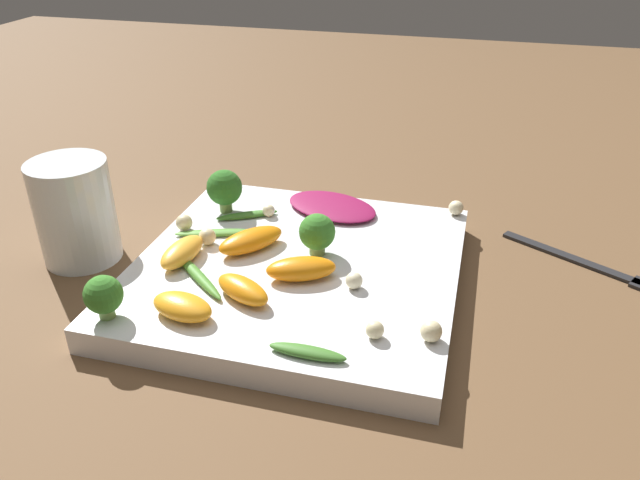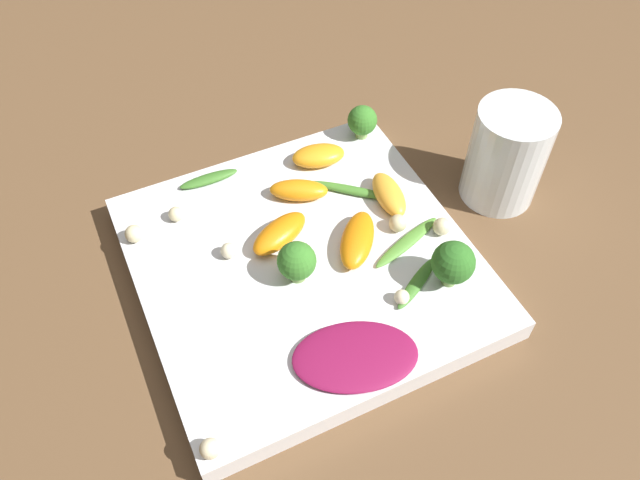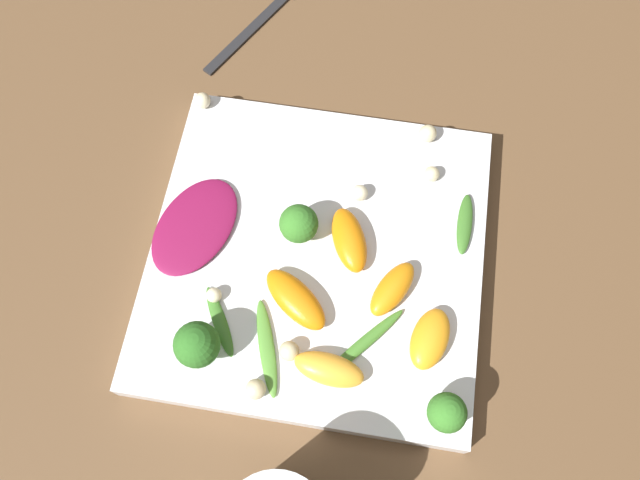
{
  "view_description": "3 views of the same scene",
  "coord_description": "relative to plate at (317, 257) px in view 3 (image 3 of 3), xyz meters",
  "views": [
    {
      "loc": [
        -0.49,
        -0.15,
        0.34
      ],
      "look_at": [
        0.02,
        -0.02,
        0.04
      ],
      "focal_mm": 35.0,
      "sensor_mm": 36.0,
      "label": 1
    },
    {
      "loc": [
        0.33,
        -0.14,
        0.49
      ],
      "look_at": [
        0.0,
        0.01,
        0.05
      ],
      "focal_mm": 35.0,
      "sensor_mm": 36.0,
      "label": 2
    },
    {
      "loc": [
        -0.04,
        0.2,
        0.56
      ],
      "look_at": [
        -0.0,
        -0.01,
        0.04
      ],
      "focal_mm": 35.0,
      "sensor_mm": 36.0,
      "label": 3
    }
  ],
  "objects": [
    {
      "name": "arugula_sprig_1",
      "position": [
        -0.13,
        -0.05,
        0.02
      ],
      "size": [
        0.02,
        0.06,
        0.01
      ],
      "color": "#3D7528",
      "rests_on": "plate"
    },
    {
      "name": "orange_segment_3",
      "position": [
        -0.03,
        -0.01,
        0.02
      ],
      "size": [
        0.05,
        0.07,
        0.02
      ],
      "color": "orange",
      "rests_on": "plate"
    },
    {
      "name": "arugula_sprig_2",
      "position": [
        0.03,
        0.1,
        0.02
      ],
      "size": [
        0.04,
        0.09,
        0.01
      ],
      "color": "#518E33",
      "rests_on": "plate"
    },
    {
      "name": "radicchio_leaf_0",
      "position": [
        0.12,
        -0.01,
        0.02
      ],
      "size": [
        0.1,
        0.12,
        0.01
      ],
      "color": "maroon",
      "rests_on": "plate"
    },
    {
      "name": "broccoli_floret_2",
      "position": [
        0.08,
        0.11,
        0.04
      ],
      "size": [
        0.04,
        0.04,
        0.05
      ],
      "color": "#7A9E51",
      "rests_on": "plate"
    },
    {
      "name": "macadamia_nut_0",
      "position": [
        0.08,
        0.06,
        0.02
      ],
      "size": [
        0.01,
        0.01,
        0.01
      ],
      "color": "beige",
      "rests_on": "plate"
    },
    {
      "name": "arugula_sprig_3",
      "position": [
        0.07,
        0.08,
        0.02
      ],
      "size": [
        0.04,
        0.06,
        0.01
      ],
      "color": "#3D7528",
      "rests_on": "plate"
    },
    {
      "name": "macadamia_nut_6",
      "position": [
        -0.1,
        -0.09,
        0.02
      ],
      "size": [
        0.01,
        0.01,
        0.01
      ],
      "color": "beige",
      "rests_on": "plate"
    },
    {
      "name": "orange_segment_4",
      "position": [
        0.01,
        0.05,
        0.02
      ],
      "size": [
        0.07,
        0.07,
        0.02
      ],
      "color": "orange",
      "rests_on": "plate"
    },
    {
      "name": "broccoli_floret_1",
      "position": [
        -0.13,
        0.13,
        0.03
      ],
      "size": [
        0.03,
        0.03,
        0.04
      ],
      "color": "#84AD5B",
      "rests_on": "plate"
    },
    {
      "name": "macadamia_nut_3",
      "position": [
        -0.03,
        -0.06,
        0.02
      ],
      "size": [
        0.02,
        0.02,
        0.02
      ],
      "color": "beige",
      "rests_on": "plate"
    },
    {
      "name": "macadamia_nut_5",
      "position": [
        0.03,
        0.13,
        0.02
      ],
      "size": [
        0.02,
        0.02,
        0.02
      ],
      "color": "beige",
      "rests_on": "plate"
    },
    {
      "name": "orange_segment_0",
      "position": [
        -0.03,
        0.11,
        0.02
      ],
      "size": [
        0.06,
        0.03,
        0.02
      ],
      "color": "#FCAD33",
      "rests_on": "plate"
    },
    {
      "name": "orange_segment_2",
      "position": [
        -0.07,
        0.03,
        0.02
      ],
      "size": [
        0.05,
        0.06,
        0.02
      ],
      "color": "orange",
      "rests_on": "plate"
    },
    {
      "name": "macadamia_nut_4",
      "position": [
        -0.09,
        -0.14,
        0.02
      ],
      "size": [
        0.02,
        0.02,
        0.02
      ],
      "color": "beige",
      "rests_on": "plate"
    },
    {
      "name": "plate",
      "position": [
        0.0,
        0.0,
        0.0
      ],
      "size": [
        0.3,
        0.3,
        0.03
      ],
      "color": "white",
      "rests_on": "ground_plane"
    },
    {
      "name": "macadamia_nut_2",
      "position": [
        0.01,
        0.1,
        0.02
      ],
      "size": [
        0.02,
        0.02,
        0.02
      ],
      "color": "beige",
      "rests_on": "plate"
    },
    {
      "name": "broccoli_floret_0",
      "position": [
        0.02,
        -0.01,
        0.04
      ],
      "size": [
        0.04,
        0.04,
        0.04
      ],
      "color": "#7A9E51",
      "rests_on": "plate"
    },
    {
      "name": "macadamia_nut_1",
      "position": [
        0.14,
        -0.14,
        0.02
      ],
      "size": [
        0.02,
        0.02,
        0.02
      ],
      "color": "beige",
      "rests_on": "plate"
    },
    {
      "name": "ground_plane",
      "position": [
        0.0,
        0.0,
        -0.01
      ],
      "size": [
        2.4,
        2.4,
        0.0
      ],
      "primitive_type": "plane",
      "color": "brown"
    },
    {
      "name": "arugula_sprig_0",
      "position": [
        -0.05,
        0.08,
        0.02
      ],
      "size": [
        0.07,
        0.08,
        0.01
      ],
      "color": "#47842D",
      "rests_on": "plate"
    },
    {
      "name": "orange_segment_1",
      "position": [
        -0.11,
        0.07,
        0.02
      ],
      "size": [
        0.04,
        0.06,
        0.02
      ],
      "color": "orange",
      "rests_on": "plate"
    },
    {
      "name": "fork",
      "position": [
        0.1,
        -0.29,
        -0.01
      ],
      "size": [
        0.1,
        0.16,
        0.01
      ],
      "color": "#262628",
      "rests_on": "ground_plane"
    }
  ]
}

